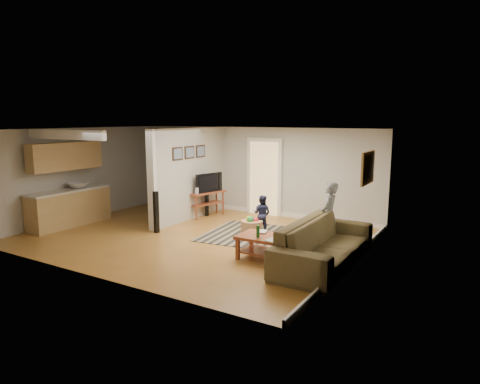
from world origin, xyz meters
name	(u,v)px	position (x,y,z in m)	size (l,w,h in m)	color
ground	(195,236)	(0.00, 0.00, 0.00)	(7.50, 7.50, 0.00)	brown
room_shell	(170,170)	(-1.07, 0.43, 1.46)	(7.54, 6.02, 2.52)	#A4A39D
area_rug	(268,236)	(1.50, 0.87, 0.01)	(2.98, 2.18, 0.01)	black
sofa	(324,264)	(3.30, -0.30, 0.00)	(2.85, 1.11, 0.83)	#463D23
coffee_table	(269,242)	(2.27, -0.59, 0.37)	(1.21, 0.72, 0.71)	maroon
tv_console	(207,194)	(-0.94, 1.83, 0.66)	(0.70, 1.22, 0.99)	maroon
speaker_left	(156,212)	(-1.00, -0.20, 0.51)	(0.10, 0.10, 1.02)	black
speaker_right	(207,200)	(-1.00, 1.92, 0.47)	(0.09, 0.09, 0.94)	black
toy_basket	(252,227)	(1.07, 0.84, 0.19)	(0.52, 0.52, 0.47)	#A47147
child	(328,248)	(3.00, 0.77, 0.00)	(0.52, 0.34, 1.43)	slate
toddler	(262,232)	(1.19, 1.14, 0.00)	(0.45, 0.35, 0.92)	#1D203D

